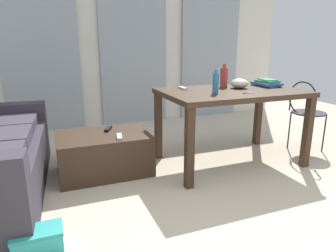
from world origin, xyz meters
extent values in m
plane|color=beige|center=(0.00, 1.36, 0.00)|extent=(8.45, 8.45, 0.00)
cube|color=silver|center=(0.00, 3.52, 1.21)|extent=(5.23, 0.10, 2.41)
cube|color=#99A3AD|center=(-1.34, 3.43, 1.07)|extent=(1.05, 0.03, 2.14)
cube|color=#99A3AD|center=(0.00, 3.43, 1.07)|extent=(1.05, 0.03, 2.14)
cube|color=#99A3AD|center=(1.34, 3.43, 1.07)|extent=(1.05, 0.03, 2.14)
cube|color=#38333D|center=(-1.76, 2.31, 0.53)|extent=(0.86, 0.25, 0.19)
cube|color=#3E3944|center=(-1.73, 1.96, 0.49)|extent=(0.63, 0.50, 0.10)
cube|color=#382619|center=(-0.83, 1.61, 0.20)|extent=(0.87, 0.59, 0.39)
cube|color=#382619|center=(0.46, 1.39, 0.76)|extent=(1.43, 0.89, 0.05)
cube|color=#382619|center=(-0.20, 1.00, 0.37)|extent=(0.07, 0.07, 0.73)
cube|color=#382619|center=(1.13, 1.00, 0.37)|extent=(0.07, 0.07, 0.73)
cube|color=#382619|center=(-0.20, 1.79, 0.37)|extent=(0.07, 0.07, 0.73)
cube|color=#382619|center=(1.13, 1.79, 0.37)|extent=(0.07, 0.07, 0.73)
cylinder|color=black|center=(1.52, 1.38, 0.46)|extent=(0.39, 0.39, 0.02)
cylinder|color=black|center=(1.67, 1.26, 0.22)|extent=(0.02, 0.02, 0.45)
cylinder|color=black|center=(1.65, 1.53, 0.22)|extent=(0.02, 0.02, 0.45)
cylinder|color=black|center=(1.40, 1.24, 0.22)|extent=(0.02, 0.02, 0.45)
cylinder|color=black|center=(1.38, 1.51, 0.22)|extent=(0.02, 0.02, 0.45)
torus|color=black|center=(1.39, 1.37, 0.64)|extent=(0.05, 0.38, 0.38)
cylinder|color=black|center=(1.40, 1.21, 0.55)|extent=(0.02, 0.02, 0.18)
cylinder|color=black|center=(1.38, 1.54, 0.55)|extent=(0.02, 0.02, 0.18)
cylinder|color=teal|center=(0.20, 1.28, 0.88)|extent=(0.06, 0.06, 0.19)
cylinder|color=teal|center=(0.20, 1.28, 0.99)|extent=(0.03, 0.03, 0.03)
cylinder|color=#99332D|center=(0.51, 1.63, 0.88)|extent=(0.08, 0.08, 0.20)
cylinder|color=#99332D|center=(0.51, 1.63, 1.01)|extent=(0.04, 0.04, 0.05)
ellipsoid|color=beige|center=(0.61, 1.48, 0.83)|extent=(0.18, 0.18, 0.10)
cube|color=#1E668C|center=(0.97, 1.50, 0.79)|extent=(0.21, 0.31, 0.02)
cube|color=#33519E|center=(0.98, 1.50, 0.81)|extent=(0.22, 0.30, 0.02)
cube|color=#2D7F56|center=(0.98, 1.49, 0.83)|extent=(0.19, 0.25, 0.02)
cube|color=#2D7F56|center=(0.99, 1.50, 0.85)|extent=(0.18, 0.24, 0.01)
cube|color=#B7B7B2|center=(0.03, 1.65, 0.79)|extent=(0.05, 0.18, 0.02)
cube|color=#9EA0A5|center=(0.51, 1.14, 0.78)|extent=(0.08, 0.05, 0.00)
torus|color=#262628|center=(0.45, 1.17, 0.78)|extent=(0.03, 0.03, 0.00)
cube|color=#9EA0A5|center=(0.50, 1.13, 0.78)|extent=(0.06, 0.06, 0.00)
torus|color=#262628|center=(0.46, 1.17, 0.78)|extent=(0.03, 0.03, 0.00)
cube|color=#B7B7B2|center=(-0.71, 1.45, 0.40)|extent=(0.08, 0.18, 0.02)
cube|color=black|center=(-0.76, 1.74, 0.40)|extent=(0.11, 0.16, 0.02)
cube|color=#33B2AD|center=(-1.43, 0.58, 0.06)|extent=(0.29, 0.18, 0.11)
cube|color=teal|center=(-1.43, 0.58, 0.12)|extent=(0.30, 0.19, 0.02)
camera|label=1|loc=(-1.28, -1.24, 1.25)|focal=32.56mm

